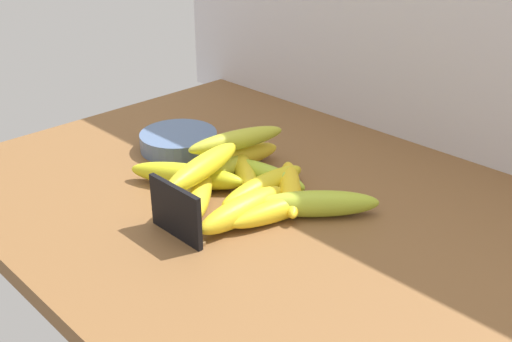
{
  "coord_description": "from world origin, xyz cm",
  "views": [
    {
      "loc": [
        58.55,
        -60.73,
        50.93
      ],
      "look_at": [
        -2.98,
        -0.33,
        8.0
      ],
      "focal_mm": 41.93,
      "sensor_mm": 36.0,
      "label": 1
    }
  ],
  "objects_px": {
    "banana_3": "(187,176)",
    "chalkboard_sign": "(176,213)",
    "banana_12": "(237,140)",
    "banana_5": "(266,175)",
    "banana_9": "(264,186)",
    "banana_11": "(203,167)",
    "banana_6": "(198,189)",
    "fruit_bowl": "(179,141)",
    "banana_10": "(316,204)",
    "banana_8": "(290,188)",
    "banana_2": "(231,158)",
    "banana_4": "(243,209)",
    "banana_7": "(281,209)",
    "banana_0": "(217,174)",
    "banana_1": "(244,170)"
  },
  "relations": [
    {
      "from": "banana_3",
      "to": "chalkboard_sign",
      "type": "bearing_deg",
      "value": -43.99
    },
    {
      "from": "chalkboard_sign",
      "to": "banana_12",
      "type": "bearing_deg",
      "value": 115.03
    },
    {
      "from": "banana_5",
      "to": "banana_9",
      "type": "bearing_deg",
      "value": -51.24
    },
    {
      "from": "banana_9",
      "to": "banana_11",
      "type": "xyz_separation_m",
      "value": [
        -0.06,
        -0.08,
        0.04
      ]
    },
    {
      "from": "banana_6",
      "to": "fruit_bowl",
      "type": "bearing_deg",
      "value": 150.75
    },
    {
      "from": "banana_10",
      "to": "banana_8",
      "type": "bearing_deg",
      "value": 169.01
    },
    {
      "from": "banana_2",
      "to": "banana_10",
      "type": "height_order",
      "value": "same"
    },
    {
      "from": "chalkboard_sign",
      "to": "banana_11",
      "type": "distance_m",
      "value": 0.11
    },
    {
      "from": "banana_6",
      "to": "banana_4",
      "type": "bearing_deg",
      "value": 4.25
    },
    {
      "from": "banana_6",
      "to": "chalkboard_sign",
      "type": "bearing_deg",
      "value": -56.38
    },
    {
      "from": "banana_11",
      "to": "banana_12",
      "type": "relative_size",
      "value": 1.03
    },
    {
      "from": "banana_12",
      "to": "banana_7",
      "type": "bearing_deg",
      "value": -21.48
    },
    {
      "from": "fruit_bowl",
      "to": "banana_10",
      "type": "xyz_separation_m",
      "value": [
        0.35,
        -0.0,
        0.0
      ]
    },
    {
      "from": "banana_2",
      "to": "banana_11",
      "type": "distance_m",
      "value": 0.13
    },
    {
      "from": "banana_9",
      "to": "banana_10",
      "type": "height_order",
      "value": "banana_10"
    },
    {
      "from": "banana_4",
      "to": "banana_8",
      "type": "bearing_deg",
      "value": 90.45
    },
    {
      "from": "banana_0",
      "to": "banana_12",
      "type": "height_order",
      "value": "banana_12"
    },
    {
      "from": "banana_0",
      "to": "banana_10",
      "type": "bearing_deg",
      "value": 11.84
    },
    {
      "from": "banana_4",
      "to": "banana_5",
      "type": "bearing_deg",
      "value": 118.77
    },
    {
      "from": "banana_1",
      "to": "banana_6",
      "type": "xyz_separation_m",
      "value": [
        0.01,
        -0.11,
        0.0
      ]
    },
    {
      "from": "banana_0",
      "to": "banana_8",
      "type": "relative_size",
      "value": 0.97
    },
    {
      "from": "fruit_bowl",
      "to": "banana_12",
      "type": "distance_m",
      "value": 0.15
    },
    {
      "from": "banana_3",
      "to": "banana_11",
      "type": "distance_m",
      "value": 0.07
    },
    {
      "from": "banana_10",
      "to": "fruit_bowl",
      "type": "bearing_deg",
      "value": 179.41
    },
    {
      "from": "banana_5",
      "to": "banana_11",
      "type": "xyz_separation_m",
      "value": [
        -0.03,
        -0.11,
        0.04
      ]
    },
    {
      "from": "banana_6",
      "to": "banana_10",
      "type": "height_order",
      "value": "banana_6"
    },
    {
      "from": "chalkboard_sign",
      "to": "banana_5",
      "type": "distance_m",
      "value": 0.21
    },
    {
      "from": "banana_9",
      "to": "banana_12",
      "type": "distance_m",
      "value": 0.12
    },
    {
      "from": "banana_11",
      "to": "banana_12",
      "type": "bearing_deg",
      "value": 111.83
    },
    {
      "from": "banana_4",
      "to": "banana_9",
      "type": "bearing_deg",
      "value": 113.56
    },
    {
      "from": "chalkboard_sign",
      "to": "banana_12",
      "type": "distance_m",
      "value": 0.24
    },
    {
      "from": "banana_0",
      "to": "banana_7",
      "type": "distance_m",
      "value": 0.16
    },
    {
      "from": "chalkboard_sign",
      "to": "banana_0",
      "type": "bearing_deg",
      "value": 118.79
    },
    {
      "from": "banana_1",
      "to": "banana_4",
      "type": "xyz_separation_m",
      "value": [
        0.1,
        -0.1,
        0.0
      ]
    },
    {
      "from": "banana_5",
      "to": "chalkboard_sign",
      "type": "bearing_deg",
      "value": -83.67
    },
    {
      "from": "banana_0",
      "to": "banana_9",
      "type": "xyz_separation_m",
      "value": [
        0.09,
        0.02,
        0.0
      ]
    },
    {
      "from": "banana_12",
      "to": "banana_8",
      "type": "bearing_deg",
      "value": -3.48
    },
    {
      "from": "banana_10",
      "to": "banana_1",
      "type": "bearing_deg",
      "value": 177.89
    },
    {
      "from": "banana_5",
      "to": "banana_7",
      "type": "xyz_separation_m",
      "value": [
        0.1,
        -0.07,
        -0.0
      ]
    },
    {
      "from": "banana_3",
      "to": "banana_4",
      "type": "relative_size",
      "value": 1.17
    },
    {
      "from": "fruit_bowl",
      "to": "banana_6",
      "type": "xyz_separation_m",
      "value": [
        0.19,
        -0.1,
        0.01
      ]
    },
    {
      "from": "chalkboard_sign",
      "to": "banana_2",
      "type": "height_order",
      "value": "chalkboard_sign"
    },
    {
      "from": "banana_4",
      "to": "banana_8",
      "type": "xyz_separation_m",
      "value": [
        -0.0,
        0.11,
        -0.0
      ]
    },
    {
      "from": "banana_6",
      "to": "banana_8",
      "type": "height_order",
      "value": "banana_6"
    },
    {
      "from": "banana_4",
      "to": "banana_11",
      "type": "height_order",
      "value": "banana_11"
    },
    {
      "from": "banana_1",
      "to": "banana_7",
      "type": "height_order",
      "value": "same"
    },
    {
      "from": "banana_3",
      "to": "banana_4",
      "type": "bearing_deg",
      "value": -3.96
    },
    {
      "from": "fruit_bowl",
      "to": "banana_11",
      "type": "xyz_separation_m",
      "value": [
        0.19,
        -0.1,
        0.05
      ]
    },
    {
      "from": "banana_3",
      "to": "banana_12",
      "type": "bearing_deg",
      "value": 83.04
    },
    {
      "from": "banana_11",
      "to": "banana_12",
      "type": "xyz_separation_m",
      "value": [
        -0.05,
        0.12,
        -0.0
      ]
    }
  ]
}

